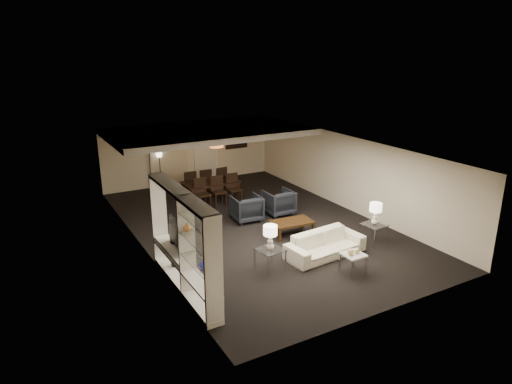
{
  "coord_description": "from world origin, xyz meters",
  "views": [
    {
      "loc": [
        -6.41,
        -11.46,
        5.3
      ],
      "look_at": [
        0.0,
        0.0,
        1.1
      ],
      "focal_mm": 32.0,
      "sensor_mm": 36.0,
      "label": 1
    }
  ],
  "objects": [
    {
      "name": "painting",
      "position": [
        2.1,
        5.46,
        1.55
      ],
      "size": [
        0.95,
        0.04,
        0.65
      ],
      "primitive_type": "cube",
      "color": "#142D38",
      "rests_on": "wall_back"
    },
    {
      "name": "gold_gourd_b",
      "position": [
        0.67,
        -3.83,
        0.57
      ],
      "size": [
        0.14,
        0.14,
        0.14
      ],
      "primitive_type": "sphere",
      "color": "#E8D27A",
      "rests_on": "marble_table"
    },
    {
      "name": "floor_lamp",
      "position": [
        -1.34,
        5.2,
        0.74
      ],
      "size": [
        0.25,
        0.25,
        1.47
      ],
      "primitive_type": null,
      "rotation": [
        0.0,
        0.0,
        0.18
      ],
      "color": "black",
      "rests_on": "floor"
    },
    {
      "name": "curtains",
      "position": [
        -0.9,
        5.42,
        1.2
      ],
      "size": [
        1.5,
        0.12,
        2.4
      ],
      "primitive_type": "cube",
      "color": "beige",
      "rests_on": "wall_back"
    },
    {
      "name": "ceiling_soffit",
      "position": [
        0.0,
        3.5,
        2.4
      ],
      "size": [
        7.0,
        4.0,
        0.2
      ],
      "primitive_type": "cube",
      "color": "silver",
      "rests_on": "ceiling"
    },
    {
      "name": "dining_table",
      "position": [
        -0.19,
        2.95,
        0.35
      ],
      "size": [
        1.99,
        1.13,
        0.7
      ],
      "primitive_type": "imported",
      "rotation": [
        0.0,
        0.0,
        0.01
      ],
      "color": "black",
      "rests_on": "floor"
    },
    {
      "name": "floor_speaker",
      "position": [
        -3.2,
        -1.6,
        0.62
      ],
      "size": [
        0.13,
        0.13,
        1.23
      ],
      "primitive_type": "cube",
      "rotation": [
        0.0,
        0.0,
        -0.0
      ],
      "color": "black",
      "rests_on": "floor"
    },
    {
      "name": "television",
      "position": [
        -3.28,
        -1.96,
        1.08
      ],
      "size": [
        1.16,
        0.15,
        0.67
      ],
      "primitive_type": "imported",
      "rotation": [
        0.0,
        0.0,
        1.57
      ],
      "color": "black",
      "rests_on": "media_unit"
    },
    {
      "name": "ceiling",
      "position": [
        0.0,
        0.0,
        2.5
      ],
      "size": [
        7.0,
        11.0,
        0.02
      ],
      "primitive_type": "cube",
      "color": "silver",
      "rests_on": "ground"
    },
    {
      "name": "wall_left",
      "position": [
        -3.5,
        0.0,
        1.25
      ],
      "size": [
        0.02,
        11.0,
        2.5
      ],
      "primitive_type": "cube",
      "color": "beige",
      "rests_on": "ground"
    },
    {
      "name": "chair_nm",
      "position": [
        -0.19,
        2.3,
        0.52
      ],
      "size": [
        0.52,
        0.52,
        1.03
      ],
      "primitive_type": null,
      "rotation": [
        0.0,
        0.0,
        -0.08
      ],
      "color": "black",
      "rests_on": "floor"
    },
    {
      "name": "wall_front",
      "position": [
        0.0,
        -5.5,
        1.25
      ],
      "size": [
        7.0,
        0.02,
        2.5
      ],
      "primitive_type": "cube",
      "color": "beige",
      "rests_on": "ground"
    },
    {
      "name": "chair_nl",
      "position": [
        -0.79,
        2.3,
        0.52
      ],
      "size": [
        0.52,
        0.52,
        1.03
      ],
      "primitive_type": null,
      "rotation": [
        0.0,
        0.0,
        0.08
      ],
      "color": "black",
      "rests_on": "floor"
    },
    {
      "name": "door",
      "position": [
        0.7,
        5.47,
        1.05
      ],
      "size": [
        0.9,
        0.05,
        2.1
      ],
      "primitive_type": "cube",
      "color": "silver",
      "rests_on": "wall_back"
    },
    {
      "name": "floor",
      "position": [
        0.0,
        0.0,
        0.0
      ],
      "size": [
        11.0,
        11.0,
        0.0
      ],
      "primitive_type": "plane",
      "color": "black",
      "rests_on": "ground"
    },
    {
      "name": "vase_blue",
      "position": [
        -3.31,
        -3.75,
        1.15
      ],
      "size": [
        0.17,
        0.17,
        0.18
      ],
      "primitive_type": "imported",
      "color": "#252BA3",
      "rests_on": "media_unit"
    },
    {
      "name": "armchair_left",
      "position": [
        -0.03,
        0.57,
        0.41
      ],
      "size": [
        0.94,
        0.96,
        0.82
      ],
      "primitive_type": "imported",
      "rotation": [
        0.0,
        0.0,
        3.06
      ],
      "color": "black",
      "rests_on": "floor"
    },
    {
      "name": "armchair_right",
      "position": [
        1.17,
        0.57,
        0.41
      ],
      "size": [
        0.88,
        0.91,
        0.82
      ],
      "primitive_type": "imported",
      "rotation": [
        0.0,
        0.0,
        3.13
      ],
      "color": "black",
      "rests_on": "floor"
    },
    {
      "name": "table_lamp_left",
      "position": [
        -1.13,
        -2.73,
        0.88
      ],
      "size": [
        0.35,
        0.35,
        0.62
      ],
      "primitive_type": null,
      "rotation": [
        0.0,
        0.0,
        -0.03
      ],
      "color": "white",
      "rests_on": "side_table_left"
    },
    {
      "name": "chair_nr",
      "position": [
        0.41,
        2.3,
        0.52
      ],
      "size": [
        0.48,
        0.48,
        1.03
      ],
      "primitive_type": null,
      "rotation": [
        0.0,
        0.0,
        -0.01
      ],
      "color": "black",
      "rests_on": "floor"
    },
    {
      "name": "vase_amber",
      "position": [
        -3.31,
        -2.93,
        1.65
      ],
      "size": [
        0.18,
        0.18,
        0.18
      ],
      "primitive_type": "imported",
      "color": "#D48946",
      "rests_on": "media_unit"
    },
    {
      "name": "media_unit",
      "position": [
        -3.31,
        -2.6,
        1.18
      ],
      "size": [
        0.38,
        3.4,
        2.35
      ],
      "primitive_type": null,
      "color": "white",
      "rests_on": "wall_left"
    },
    {
      "name": "coffee_table",
      "position": [
        0.57,
        -1.13,
        0.22
      ],
      "size": [
        1.26,
        0.8,
        0.43
      ],
      "primitive_type": null,
      "rotation": [
        0.0,
        0.0,
        -0.08
      ],
      "color": "black",
      "rests_on": "floor"
    },
    {
      "name": "chair_fl",
      "position": [
        -0.79,
        3.6,
        0.52
      ],
      "size": [
        0.5,
        0.5,
        1.03
      ],
      "primitive_type": null,
      "rotation": [
        0.0,
        0.0,
        3.1
      ],
      "color": "black",
      "rests_on": "floor"
    },
    {
      "name": "gold_gourd_a",
      "position": [
        0.47,
        -3.83,
        0.58
      ],
      "size": [
        0.16,
        0.16,
        0.16
      ],
      "primitive_type": "sphere",
      "color": "#E9C47B",
      "rests_on": "marble_table"
    },
    {
      "name": "wall_right",
      "position": [
        3.5,
        0.0,
        1.25
      ],
      "size": [
        0.02,
        11.0,
        2.5
      ],
      "primitive_type": "cube",
      "color": "beige",
      "rests_on": "ground"
    },
    {
      "name": "wall_back",
      "position": [
        0.0,
        5.5,
        1.25
      ],
      "size": [
        7.0,
        0.02,
        2.5
      ],
      "primitive_type": "cube",
      "color": "beige",
      "rests_on": "ground"
    },
    {
      "name": "side_table_right",
      "position": [
        2.27,
        -2.73,
        0.28
      ],
      "size": [
        0.66,
        0.66,
        0.56
      ],
      "primitive_type": null,
      "rotation": [
        0.0,
        0.0,
        0.11
      ],
      "color": "silver",
      "rests_on": "floor"
    },
    {
      "name": "chair_fr",
      "position": [
        0.41,
        3.6,
        0.52
      ],
      "size": [
        0.54,
        0.54,
        1.03
      ],
      "primitive_type": null,
      "rotation": [
        0.0,
        0.0,
        3.27
      ],
      "color": "black",
      "rests_on": "floor"
    },
    {
      "name": "side_table_left",
      "position": [
        -1.13,
        -2.73,
        0.28
      ],
      "size": [
        0.68,
        0.68,
        0.56
      ],
      "primitive_type": null,
      "rotation": [
        0.0,
        0.0,
        0.13
      ],
      "color": "white",
      "rests_on": "floor"
    },
    {
      "name": "marble_table",
      "position": [
        0.57,
        -3.83,
        0.25
      ],
      "size": [
        0.5,
        0.5,
        0.5
      ],
      "primitive_type": null,
      "rotation": [
        0.0,
        0.0,
        -0.0
      ],
      "color": "white",
      "rests_on": "floor"
    },
    {
      "name": "table_lamp_right",
      "position": [
        2.27,
        -2.73,
        0.88
      ],
      "size": [
        0.35,
        0.35,
        0.62
      ],
      "primitive_type": null,
      "rotation": [
        0.0,
        0.0,
        0.02
      ],
      "color": "beige",
      "rests_on": "side_table_right"
    },
    {
      "name": "chair_fm",
      "position": [
        -0.19,
        3.6,
        0.52
      ],
      "size": [
        0.5,
        0.5,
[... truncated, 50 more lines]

